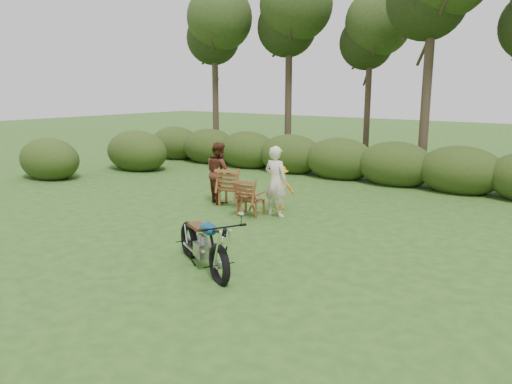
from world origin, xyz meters
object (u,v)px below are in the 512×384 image
Objects in this scene: lawn_chair_left at (233,205)px; lawn_chair_right at (251,215)px; cup at (248,191)px; adult_b at (219,202)px; motorcycle at (203,268)px; child at (280,209)px; adult_a at (276,216)px; side_table at (246,205)px.

lawn_chair_right is at bearing 133.94° from lawn_chair_left.
lawn_chair_left reaches higher than lawn_chair_right.
cup is 0.07× the size of adult_b.
motorcycle reaches higher than child.
cup reaches higher than lawn_chair_right.
adult_a reaches higher than cup.
child is (1.26, 0.38, 0.00)m from lawn_chair_left.
cup reaches higher than side_table.
lawn_chair_right is at bearing 141.04° from motorcycle.
motorcycle is 5.01m from adult_b.
lawn_chair_left is 1.33m from cup.
lawn_chair_right is at bearing 44.56° from child.
adult_a is at bearing 131.81° from motorcycle.
side_table is 0.49× the size of child.
adult_b is (-0.49, 0.03, 0.00)m from lawn_chair_left.
cup is 1.74m from adult_b.
motorcycle is at bearing 154.66° from adult_b.
side_table is 0.33m from cup.
motorcycle is 2.23× the size of lawn_chair_right.
adult_b is at bearing 155.99° from cup.
child is at bearing 179.43° from lawn_chair_left.
cup is (0.03, 0.03, 0.32)m from side_table.
adult_a is at bearing 33.69° from side_table.
lawn_chair_right is 1.64× the size of side_table.
child is (0.22, 0.95, 0.00)m from lawn_chair_right.
adult_b is at bearing -4.49° from adult_a.
lawn_chair_right is 1.65m from adult_b.
motorcycle is 1.24× the size of adult_b.
motorcycle is 3.65m from side_table.
adult_a is at bearing -160.26° from lawn_chair_right.
cup reaches higher than child.
motorcycle is 4.70m from lawn_chair_left.
cup is 1.21m from child.
cup is at bearing -176.89° from adult_b.
adult_a is (0.53, 0.30, 0.00)m from lawn_chair_right.
side_table is 0.33× the size of adult_a.
motorcycle reaches higher than lawn_chair_left.
lawn_chair_left is at bearing 147.89° from cup.
side_table is at bearing 37.44° from adult_a.
motorcycle is 2.02× the size of lawn_chair_left.
motorcycle is 1.81× the size of child.
cup is at bearing 130.40° from lawn_chair_left.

